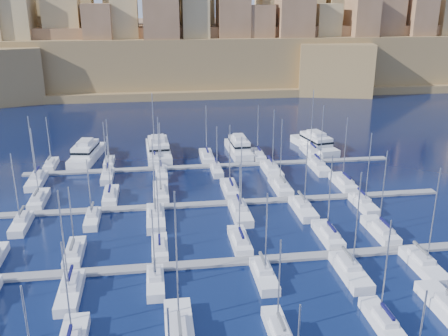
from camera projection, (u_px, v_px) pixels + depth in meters
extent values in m
plane|color=black|center=(235.00, 227.00, 84.94)|extent=(600.00, 600.00, 0.00)
cube|color=slate|center=(249.00, 261.00, 73.64)|extent=(84.00, 2.00, 0.40)
cube|color=slate|center=(227.00, 203.00, 94.23)|extent=(84.00, 2.00, 0.40)
cube|color=slate|center=(213.00, 166.00, 114.82)|extent=(84.00, 2.00, 0.40)
cylinder|color=#9EA0A8|center=(67.00, 291.00, 53.58)|extent=(0.18, 0.18, 11.64)
cube|color=#0D0D3E|center=(68.00, 336.00, 53.22)|extent=(0.35, 3.85, 0.35)
cube|color=white|center=(179.00, 332.00, 57.46)|extent=(3.26, 10.86, 1.74)
cube|color=silver|center=(180.00, 329.00, 56.04)|extent=(2.28, 4.89, 0.70)
cylinder|color=#9EA0A8|center=(177.00, 260.00, 55.03)|extent=(0.18, 0.18, 16.32)
cube|color=#595B60|center=(180.00, 324.00, 55.19)|extent=(0.35, 4.35, 0.35)
cube|color=white|center=(278.00, 331.00, 57.62)|extent=(2.38, 7.92, 1.60)
cube|color=silver|center=(280.00, 327.00, 56.51)|extent=(1.66, 3.57, 0.70)
cylinder|color=#9EA0A8|center=(279.00, 283.00, 55.98)|extent=(0.18, 0.18, 10.76)
cube|color=#595B60|center=(281.00, 321.00, 55.80)|extent=(0.35, 3.17, 0.35)
cube|color=white|center=(381.00, 321.00, 59.42)|extent=(2.45, 8.15, 1.61)
cube|color=silver|center=(385.00, 317.00, 58.28)|extent=(1.71, 3.67, 0.70)
cylinder|color=#9EA0A8|center=(386.00, 268.00, 57.55)|extent=(0.18, 0.18, 12.23)
cube|color=#0D0D3E|center=(388.00, 311.00, 57.56)|extent=(0.35, 3.26, 0.35)
cube|color=white|center=(447.00, 309.00, 61.72)|extent=(3.15, 10.48, 1.72)
cube|color=white|center=(75.00, 254.00, 75.01)|extent=(2.55, 8.49, 1.62)
cube|color=silver|center=(73.00, 249.00, 73.84)|extent=(1.78, 3.82, 0.70)
cylinder|color=#9EA0A8|center=(71.00, 218.00, 73.55)|extent=(0.18, 0.18, 9.79)
cube|color=#595B60|center=(72.00, 244.00, 73.10)|extent=(0.35, 3.40, 0.35)
cube|color=white|center=(160.00, 249.00, 76.51)|extent=(2.42, 8.05, 1.60)
cube|color=silver|center=(160.00, 244.00, 75.39)|extent=(1.69, 3.62, 0.70)
cylinder|color=#9EA0A8|center=(158.00, 210.00, 74.86)|extent=(0.18, 0.18, 10.86)
cube|color=#0D0D3E|center=(159.00, 239.00, 74.67)|extent=(0.35, 3.22, 0.35)
cube|color=white|center=(240.00, 242.00, 78.61)|extent=(2.68, 8.95, 1.65)
cube|color=silver|center=(241.00, 238.00, 77.39)|extent=(1.88, 4.03, 0.70)
cylinder|color=#9EA0A8|center=(240.00, 201.00, 76.80)|extent=(0.18, 0.18, 12.04)
cube|color=#0D0D3E|center=(241.00, 233.00, 76.63)|extent=(0.35, 3.58, 0.35)
cube|color=white|center=(328.00, 236.00, 80.62)|extent=(2.73, 9.10, 1.66)
cube|color=silver|center=(330.00, 232.00, 79.38)|extent=(1.91, 4.10, 0.70)
cylinder|color=#9EA0A8|center=(330.00, 194.00, 78.71)|extent=(0.18, 0.18, 12.66)
cube|color=#0D0D3E|center=(332.00, 227.00, 78.61)|extent=(0.35, 3.64, 0.35)
cube|color=white|center=(380.00, 231.00, 82.08)|extent=(2.89, 9.64, 1.68)
cube|color=silver|center=(383.00, 227.00, 80.79)|extent=(2.03, 4.34, 0.70)
cylinder|color=#9EA0A8|center=(383.00, 189.00, 80.16)|extent=(0.18, 0.18, 12.89)
cube|color=#0D0D3E|center=(385.00, 223.00, 80.00)|extent=(0.35, 3.86, 0.35)
cube|color=white|center=(70.00, 293.00, 64.89)|extent=(2.81, 9.38, 1.67)
cube|color=silver|center=(70.00, 282.00, 65.38)|extent=(1.97, 4.22, 0.70)
cylinder|color=#9EA0A8|center=(63.00, 242.00, 61.93)|extent=(0.18, 0.18, 13.80)
cube|color=#0D0D3E|center=(70.00, 273.00, 65.48)|extent=(0.35, 3.75, 0.35)
cube|color=white|center=(156.00, 284.00, 67.13)|extent=(2.34, 7.78, 1.59)
cube|color=silver|center=(155.00, 273.00, 67.49)|extent=(1.63, 3.50, 0.70)
cylinder|color=#9EA0A8|center=(154.00, 246.00, 64.83)|extent=(0.18, 0.18, 10.31)
cube|color=#595B60|center=(155.00, 265.00, 67.51)|extent=(0.35, 3.11, 0.35)
cube|color=white|center=(264.00, 277.00, 68.73)|extent=(2.58, 8.61, 1.63)
cube|color=silver|center=(263.00, 266.00, 69.15)|extent=(1.81, 3.88, 0.70)
cylinder|color=#9EA0A8|center=(266.00, 235.00, 66.14)|extent=(0.18, 0.18, 11.80)
cube|color=#595B60|center=(263.00, 258.00, 69.22)|extent=(0.35, 3.44, 0.35)
cube|color=white|center=(350.00, 273.00, 69.73)|extent=(2.98, 9.94, 1.70)
cube|color=silver|center=(349.00, 262.00, 70.27)|extent=(2.09, 4.47, 0.70)
cylinder|color=#9EA0A8|center=(357.00, 222.00, 66.67)|extent=(0.18, 0.18, 14.26)
cube|color=#595B60|center=(348.00, 253.00, 70.39)|extent=(0.35, 3.98, 0.35)
cube|color=white|center=(424.00, 267.00, 71.25)|extent=(2.96, 9.85, 1.69)
cube|color=silver|center=(422.00, 256.00, 71.78)|extent=(2.07, 4.43, 0.70)
cylinder|color=#9EA0A8|center=(433.00, 217.00, 68.18)|extent=(0.18, 0.18, 14.30)
cube|color=#595B60|center=(421.00, 248.00, 71.90)|extent=(0.35, 3.94, 0.35)
cube|color=white|center=(39.00, 200.00, 94.58)|extent=(2.72, 9.07, 1.65)
cube|color=silver|center=(37.00, 196.00, 93.35)|extent=(1.90, 4.08, 0.70)
cylinder|color=#9EA0A8|center=(35.00, 163.00, 92.60)|extent=(0.18, 0.18, 13.17)
cube|color=#595B60|center=(36.00, 192.00, 92.58)|extent=(0.35, 3.63, 0.35)
cube|color=white|center=(111.00, 197.00, 96.35)|extent=(2.70, 9.01, 1.65)
cube|color=silver|center=(110.00, 193.00, 95.12)|extent=(1.89, 4.05, 0.70)
cylinder|color=#9EA0A8|center=(109.00, 165.00, 94.69)|extent=(0.18, 0.18, 11.10)
cube|color=#0D0D3E|center=(109.00, 188.00, 94.36)|extent=(0.35, 3.60, 0.35)
cube|color=white|center=(161.00, 193.00, 97.99)|extent=(2.93, 9.78, 1.69)
cube|color=silver|center=(161.00, 189.00, 96.69)|extent=(2.05, 4.40, 0.70)
cylinder|color=#9EA0A8|center=(159.00, 153.00, 95.83)|extent=(0.18, 0.18, 14.35)
cube|color=#595B60|center=(161.00, 185.00, 95.89)|extent=(0.35, 3.91, 0.35)
cube|color=white|center=(230.00, 190.00, 99.71)|extent=(2.85, 9.51, 1.68)
cube|color=silver|center=(231.00, 186.00, 98.44)|extent=(2.00, 4.28, 0.70)
cylinder|color=#9EA0A8|center=(230.00, 156.00, 97.87)|extent=(0.18, 0.18, 12.40)
cube|color=#0D0D3E|center=(231.00, 182.00, 97.65)|extent=(0.35, 3.80, 0.35)
cube|color=white|center=(280.00, 187.00, 101.32)|extent=(2.99, 9.98, 1.70)
cube|color=silver|center=(282.00, 183.00, 100.00)|extent=(2.10, 4.49, 0.70)
cylinder|color=#9EA0A8|center=(281.00, 151.00, 99.39)|extent=(0.18, 0.18, 13.05)
cube|color=#595B60|center=(283.00, 179.00, 99.19)|extent=(0.35, 3.99, 0.35)
cube|color=white|center=(343.00, 183.00, 103.04)|extent=(2.95, 9.84, 1.69)
cube|color=silver|center=(345.00, 180.00, 101.73)|extent=(2.07, 4.43, 0.70)
cylinder|color=#9EA0A8|center=(345.00, 149.00, 101.10)|extent=(0.18, 0.18, 13.06)
cube|color=#0D0D3E|center=(347.00, 176.00, 100.93)|extent=(0.35, 3.94, 0.35)
cube|color=white|center=(21.00, 225.00, 84.42)|extent=(2.53, 8.45, 1.62)
cube|color=silver|center=(22.00, 217.00, 84.83)|extent=(1.77, 3.80, 0.70)
cylinder|color=#9EA0A8|center=(15.00, 188.00, 81.81)|extent=(0.18, 0.18, 12.00)
cube|color=#595B60|center=(22.00, 210.00, 84.88)|extent=(0.35, 3.38, 0.35)
cube|color=white|center=(93.00, 220.00, 86.30)|extent=(2.34, 7.80, 1.59)
cube|color=silver|center=(92.00, 212.00, 86.66)|extent=(1.64, 3.51, 0.70)
cylinder|color=#9EA0A8|center=(89.00, 189.00, 83.99)|extent=(0.18, 0.18, 10.38)
cube|color=#595B60|center=(92.00, 206.00, 86.68)|extent=(0.35, 3.12, 0.35)
cube|color=white|center=(156.00, 219.00, 86.51)|extent=(3.12, 10.41, 1.72)
cube|color=silver|center=(155.00, 210.00, 87.09)|extent=(2.19, 4.68, 0.70)
cylinder|color=#9EA0A8|center=(154.00, 178.00, 83.51)|extent=(0.18, 0.18, 13.73)
cube|color=#595B60|center=(155.00, 204.00, 87.24)|extent=(0.35, 4.16, 0.35)
cube|color=white|center=(240.00, 214.00, 88.66)|extent=(3.03, 10.10, 1.70)
cube|color=silver|center=(239.00, 205.00, 89.22)|extent=(2.12, 4.54, 0.70)
cylinder|color=#9EA0A8|center=(241.00, 174.00, 85.71)|extent=(0.18, 0.18, 13.53)
cube|color=#0D0D3E|center=(239.00, 199.00, 89.35)|extent=(0.35, 4.04, 0.35)
cube|color=white|center=(303.00, 210.00, 90.37)|extent=(2.93, 9.77, 1.69)
cube|color=silver|center=(302.00, 202.00, 90.90)|extent=(2.05, 4.40, 0.70)
cylinder|color=#9EA0A8|center=(306.00, 174.00, 87.59)|extent=(0.18, 0.18, 12.59)
cube|color=#595B60|center=(301.00, 195.00, 91.01)|extent=(0.35, 3.91, 0.35)
cube|color=white|center=(364.00, 205.00, 92.37)|extent=(2.66, 8.87, 1.64)
cube|color=silver|center=(362.00, 198.00, 92.82)|extent=(1.86, 3.99, 0.70)
cylinder|color=#9EA0A8|center=(368.00, 168.00, 89.55)|extent=(0.18, 0.18, 13.14)
cube|color=#0D0D3E|center=(362.00, 191.00, 92.89)|extent=(0.35, 3.55, 0.35)
cube|color=white|center=(51.00, 165.00, 114.38)|extent=(2.34, 7.79, 1.59)
cube|color=silver|center=(50.00, 162.00, 113.27)|extent=(1.64, 3.51, 0.70)
cylinder|color=#9EA0A8|center=(48.00, 140.00, 112.79)|extent=(0.18, 0.18, 10.40)
cube|color=#595B60|center=(49.00, 158.00, 112.57)|extent=(0.35, 3.12, 0.35)
cube|color=white|center=(109.00, 163.00, 115.97)|extent=(2.23, 7.45, 1.57)
cube|color=silver|center=(109.00, 159.00, 114.91)|extent=(1.56, 3.35, 0.70)
cylinder|color=#9EA0A8|center=(108.00, 139.00, 114.51)|extent=(0.18, 0.18, 9.55)
cube|color=#595B60|center=(108.00, 155.00, 114.22)|extent=(0.35, 2.98, 0.35)
cube|color=white|center=(155.00, 159.00, 118.71)|extent=(3.09, 10.32, 1.72)
cube|color=silver|center=(155.00, 155.00, 117.35)|extent=(2.17, 4.64, 0.70)
cylinder|color=#9EA0A8|center=(153.00, 125.00, 116.50)|extent=(0.18, 0.18, 14.79)
cube|color=#0D0D3E|center=(155.00, 152.00, 116.52)|extent=(0.35, 4.13, 0.35)
cube|color=white|center=(207.00, 157.00, 120.04)|extent=(2.88, 9.61, 1.68)
cube|color=silver|center=(207.00, 153.00, 118.75)|extent=(2.02, 4.32, 0.70)
cylinder|color=#9EA0A8|center=(206.00, 130.00, 118.32)|extent=(0.18, 0.18, 11.66)
cube|color=#0D0D3E|center=(207.00, 150.00, 117.96)|extent=(0.35, 3.84, 0.35)
cube|color=white|center=(258.00, 156.00, 121.22)|extent=(2.57, 8.56, 1.63)
cube|color=silver|center=(258.00, 152.00, 120.04)|extent=(1.80, 3.85, 0.70)
cylinder|color=#9EA0A8|center=(258.00, 129.00, 119.47)|extent=(0.18, 0.18, 11.59)
cube|color=#0D0D3E|center=(259.00, 148.00, 119.30)|extent=(0.35, 3.42, 0.35)
cube|color=white|center=(311.00, 152.00, 123.74)|extent=(3.02, 10.06, 1.70)
cube|color=silver|center=(312.00, 149.00, 122.40)|extent=(2.11, 4.53, 0.70)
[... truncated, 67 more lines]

